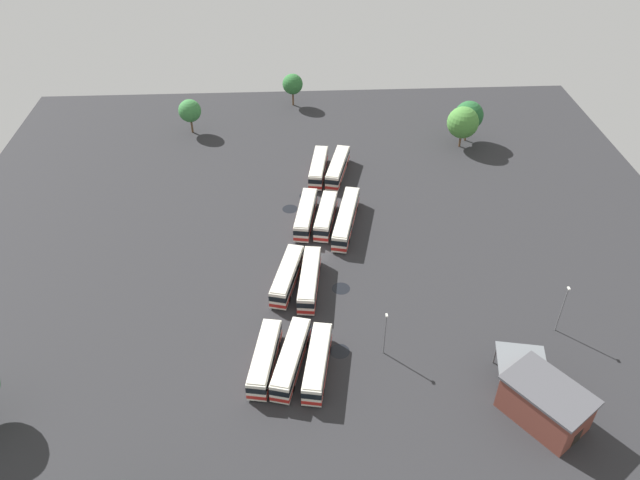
{
  "coord_description": "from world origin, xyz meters",
  "views": [
    {
      "loc": [
        -79.92,
        3.88,
        64.61
      ],
      "look_at": [
        1.9,
        -0.33,
        1.47
      ],
      "focal_mm": 34.53,
      "sensor_mm": 36.0,
      "label": 1
    }
  ],
  "objects": [
    {
      "name": "ground_plane",
      "position": [
        0.0,
        0.0,
        0.0
      ],
      "size": [
        130.74,
        130.74,
        0.0
      ],
      "primitive_type": "plane",
      "color": "#28282B"
    },
    {
      "name": "bus_row0_slot0",
      "position": [
        -25.2,
        1.41,
        1.79
      ],
      "size": [
        12.35,
        4.71,
        3.37
      ],
      "color": "silver",
      "rests_on": "ground_plane"
    },
    {
      "name": "bus_row0_slot1",
      "position": [
        -24.3,
        4.89,
        1.79
      ],
      "size": [
        13.02,
        5.78,
        3.37
      ],
      "color": "silver",
      "rests_on": "ground_plane"
    },
    {
      "name": "bus_row0_slot2",
      "position": [
        -24.09,
        8.4,
        1.79
      ],
      "size": [
        12.17,
        4.63,
        3.37
      ],
      "color": "silver",
      "rests_on": "ground_plane"
    },
    {
      "name": "bus_row1_slot1",
      "position": [
        -8.38,
        1.83,
        1.79
      ],
      "size": [
        13.12,
        4.25,
        3.37
      ],
      "color": "silver",
      "rests_on": "ground_plane"
    },
    {
      "name": "bus_row1_slot2",
      "position": [
        -7.36,
        5.25,
        1.79
      ],
      "size": [
        12.48,
        5.6,
        3.37
      ],
      "color": "silver",
      "rests_on": "ground_plane"
    },
    {
      "name": "bus_row2_slot0",
      "position": [
        7.44,
        -5.19,
        1.79
      ],
      "size": [
        16.16,
        6.26,
        3.37
      ],
      "color": "silver",
      "rests_on": "ground_plane"
    },
    {
      "name": "bus_row2_slot1",
      "position": [
        8.45,
        -1.69,
        1.79
      ],
      "size": [
        12.05,
        4.98,
        3.37
      ],
      "color": "silver",
      "rests_on": "ground_plane"
    },
    {
      "name": "bus_row2_slot2",
      "position": [
        9.08,
        1.82,
        1.79
      ],
      "size": [
        12.95,
        4.7,
        3.37
      ],
      "color": "silver",
      "rests_on": "ground_plane"
    },
    {
      "name": "bus_row3_slot1",
      "position": [
        24.83,
        -5.04,
        1.79
      ],
      "size": [
        13.09,
        5.82,
        3.37
      ],
      "color": "silver",
      "rests_on": "ground_plane"
    },
    {
      "name": "bus_row3_slot2",
      "position": [
        25.06,
        -1.23,
        1.79
      ],
      "size": [
        12.58,
        4.53,
        3.37
      ],
      "color": "silver",
      "rests_on": "ground_plane"
    },
    {
      "name": "depot_building",
      "position": [
        -33.95,
        -26.17,
        2.77
      ],
      "size": [
        12.3,
        11.47,
        5.49
      ],
      "color": "brown",
      "rests_on": "ground_plane"
    },
    {
      "name": "maintenance_shelter",
      "position": [
        -28.74,
        -24.78,
        3.7
      ],
      "size": [
        8.42,
        7.54,
        3.92
      ],
      "color": "slate",
      "rests_on": "ground_plane"
    },
    {
      "name": "lamp_post_mid_lot",
      "position": [
        -19.28,
        -33.32,
        4.52
      ],
      "size": [
        0.56,
        0.28,
        8.21
      ],
      "color": "slate",
      "rests_on": "ground_plane"
    },
    {
      "name": "lamp_post_by_building",
      "position": [
        -22.33,
        -7.9,
        4.09
      ],
      "size": [
        0.56,
        0.28,
        7.36
      ],
      "color": "slate",
      "rests_on": "ground_plane"
    },
    {
      "name": "tree_northeast",
      "position": [
        35.19,
        -31.99,
        5.66
      ],
      "size": [
        6.62,
        6.62,
        8.98
      ],
      "color": "brown",
      "rests_on": "ground_plane"
    },
    {
      "name": "tree_south_edge",
      "position": [
        44.6,
        25.91,
        5.21
      ],
      "size": [
        4.92,
        4.92,
        7.69
      ],
      "color": "brown",
      "rests_on": "ground_plane"
    },
    {
      "name": "tree_east_edge",
      "position": [
        57.44,
        3.28,
        5.31
      ],
      "size": [
        4.79,
        4.79,
        7.73
      ],
      "color": "brown",
      "rests_on": "ground_plane"
    },
    {
      "name": "tree_north_edge",
      "position": [
        37.84,
        -33.87,
        5.89
      ],
      "size": [
        6.14,
        6.14,
        8.98
      ],
      "color": "brown",
      "rests_on": "ground_plane"
    },
    {
      "name": "puddle_centre_drain",
      "position": [
        17.63,
        1.65,
        0.0
      ],
      "size": [
        2.23,
        2.23,
        0.01
      ],
      "primitive_type": "cylinder",
      "color": "black",
      "rests_on": "ground_plane"
    },
    {
      "name": "puddle_between_rows",
      "position": [
        -21.76,
        -1.87,
        0.0
      ],
      "size": [
        2.81,
        2.81,
        0.01
      ],
      "primitive_type": "cylinder",
      "color": "black",
      "rests_on": "ground_plane"
    },
    {
      "name": "puddle_near_shelter",
      "position": [
        -17.84,
        2.06,
        0.0
      ],
      "size": [
        2.44,
        2.44,
        0.01
      ],
      "primitive_type": "cylinder",
      "color": "black",
      "rests_on": "ground_plane"
    },
    {
      "name": "puddle_front_lane",
      "position": [
        -8.78,
        -3.07,
        0.0
      ],
      "size": [
        2.84,
        2.84,
        0.01
      ],
      "primitive_type": "cylinder",
      "color": "black",
      "rests_on": "ground_plane"
    },
    {
      "name": "puddle_back_corner",
      "position": [
        13.45,
        4.61,
        0.0
      ],
      "size": [
        2.84,
        2.84,
        0.01
      ],
      "primitive_type": "cylinder",
      "color": "black",
      "rests_on": "ground_plane"
    }
  ]
}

